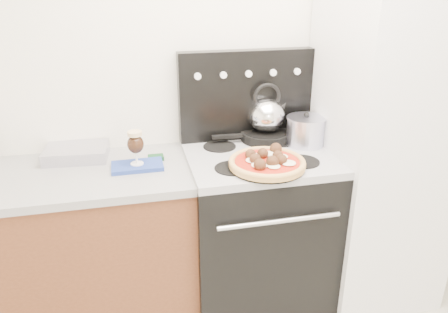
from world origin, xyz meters
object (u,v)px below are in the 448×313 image
object	(u,v)px
oven_mitt	(137,166)
stock_pot	(305,132)
stove_body	(256,232)
beer_glass	(136,148)
fridge	(381,140)
pizza_pan	(267,167)
pizza	(267,161)
base_cabinet	(53,257)
tea_kettle	(266,112)
skillet	(265,136)

from	to	relation	value
oven_mitt	stock_pot	bearing A→B (deg)	4.37
stove_body	beer_glass	xyz separation A→B (m)	(-0.63, 0.01, 0.57)
fridge	beer_glass	world-z (taller)	fridge
stove_body	pizza_pan	world-z (taller)	pizza_pan
fridge	pizza	bearing A→B (deg)	-167.49
base_cabinet	stove_body	world-z (taller)	stove_body
base_cabinet	beer_glass	world-z (taller)	beer_glass
stove_body	base_cabinet	bearing A→B (deg)	178.70
oven_mitt	base_cabinet	bearing A→B (deg)	178.01
beer_glass	tea_kettle	world-z (taller)	tea_kettle
pizza	stock_pot	xyz separation A→B (m)	(0.31, 0.26, 0.04)
stove_body	fridge	xyz separation A→B (m)	(0.70, -0.03, 0.51)
stove_body	pizza	world-z (taller)	pizza
stove_body	tea_kettle	xyz separation A→B (m)	(0.10, 0.20, 0.65)
oven_mitt	pizza_pan	size ratio (longest dim) A/B	0.71
stove_body	pizza_pan	distance (m)	0.52
beer_glass	pizza	size ratio (longest dim) A/B	0.47
stove_body	beer_glass	world-z (taller)	beer_glass
pizza	pizza_pan	bearing A→B (deg)	-97.13
skillet	pizza	bearing A→B (deg)	-106.89
base_cabinet	skillet	distance (m)	1.32
fridge	stock_pot	xyz separation A→B (m)	(-0.41, 0.10, 0.04)
stove_body	stock_pot	size ratio (longest dim) A/B	4.27
skillet	stock_pot	xyz separation A→B (m)	(0.19, -0.12, 0.05)
base_cabinet	oven_mitt	xyz separation A→B (m)	(0.47, -0.02, 0.48)
fridge	beer_glass	size ratio (longest dim) A/B	10.80
stove_body	pizza	bearing A→B (deg)	-95.11
pizza_pan	pizza	distance (m)	0.03
fridge	beer_glass	distance (m)	1.33
pizza	tea_kettle	bearing A→B (deg)	73.11
skillet	beer_glass	bearing A→B (deg)	-165.54
oven_mitt	tea_kettle	world-z (taller)	tea_kettle
skillet	tea_kettle	xyz separation A→B (m)	(0.00, 0.00, 0.14)
beer_glass	pizza	world-z (taller)	beer_glass
beer_glass	pizza	distance (m)	0.65
pizza_pan	skillet	distance (m)	0.40
pizza	skillet	world-z (taller)	pizza
beer_glass	tea_kettle	distance (m)	0.76
base_cabinet	stove_body	size ratio (longest dim) A/B	1.65
beer_glass	skillet	world-z (taller)	beer_glass
pizza_pan	base_cabinet	bearing A→B (deg)	169.14
pizza	stove_body	bearing A→B (deg)	84.89
oven_mitt	stock_pot	size ratio (longest dim) A/B	1.23
base_cabinet	skillet	world-z (taller)	skillet
beer_glass	tea_kettle	xyz separation A→B (m)	(0.73, 0.19, 0.08)
pizza_pan	skillet	world-z (taller)	skillet
skillet	fridge	bearing A→B (deg)	-20.32
tea_kettle	skillet	bearing A→B (deg)	0.00
skillet	oven_mitt	bearing A→B (deg)	-165.54
skillet	stock_pot	size ratio (longest dim) A/B	1.36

